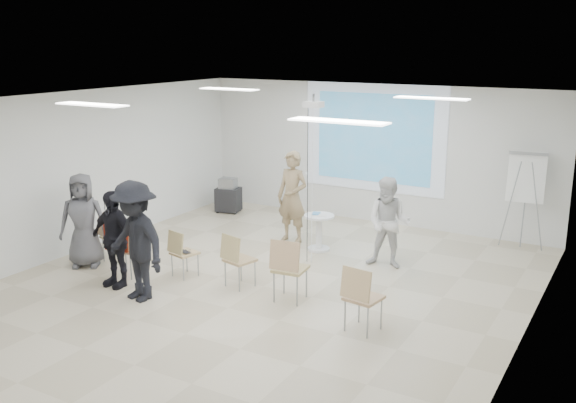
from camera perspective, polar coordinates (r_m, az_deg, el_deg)
The scene contains 30 objects.
floor at distance 10.53m, azimuth -2.19°, elevation -7.80°, with size 8.00×9.00×0.10m, color beige.
ceiling at distance 9.81m, azimuth -2.36°, elevation 9.25°, with size 8.00×9.00×0.10m, color white.
wall_back at distance 14.04m, azimuth 7.67°, elevation 4.24°, with size 8.00×0.10×3.00m, color silver.
wall_left at distance 12.64m, azimuth -18.04°, elevation 2.57°, with size 0.10×9.00×3.00m, color silver.
wall_right at distance 8.68m, azimuth 21.04°, elevation -2.78°, with size 0.10×9.00×3.00m, color silver.
projection_halo at distance 13.92m, azimuth 7.61°, elevation 5.62°, with size 3.20×0.01×2.30m, color silver.
projection_image at distance 13.91m, azimuth 7.59°, elevation 5.61°, with size 2.60×0.01×1.90m, color teal.
pedestal_table at distance 12.15m, azimuth 2.77°, elevation -2.56°, with size 0.69×0.69×0.71m.
player_left at distance 12.50m, azimuth 0.39°, elevation 0.93°, with size 0.75×0.51×2.05m, color #99815E.
player_right at distance 11.25m, azimuth 8.96°, elevation -1.46°, with size 0.86×0.69×1.78m, color white.
controller_left at distance 12.56m, azimuth 1.67°, elevation 2.51°, with size 0.04×0.12×0.04m, color white.
controller_right at distance 11.47m, azimuth 8.63°, elevation 0.45°, with size 0.04×0.11×0.04m, color silver.
chair_far_left at distance 11.84m, azimuth -15.39°, elevation -2.74°, with size 0.55×0.57×0.93m.
chair_left_mid at distance 11.10m, azimuth -14.35°, elevation -3.79°, with size 0.50×0.52×0.93m.
chair_left_inner at distance 10.89m, azimuth -9.48°, elevation -4.26°, with size 0.47×0.49×0.82m.
chair_center at distance 10.31m, azimuth -4.63°, elevation -4.88°, with size 0.52×0.54×0.90m.
chair_right_inner at distance 9.71m, azimuth 0.01°, elevation -5.66°, with size 0.53×0.56×1.01m.
chair_right_far at distance 8.79m, azimuth 6.48°, elevation -8.14°, with size 0.51×0.54×0.95m.
red_jacket at distance 10.96m, azimuth -14.95°, elevation -3.14°, with size 0.45×0.10×0.43m, color maroon.
laptop at distance 10.95m, azimuth -9.11°, elevation -4.37°, with size 0.30×0.22×0.02m, color black.
audience_left at distance 10.63m, azimuth -15.28°, elevation -2.62°, with size 1.06×0.64×1.82m, color black.
audience_mid at distance 9.94m, azimuth -13.45°, elevation -2.77°, with size 1.37×0.75×2.12m, color black.
audience_outer at distance 11.72m, azimuth -17.78°, elevation -1.14°, with size 0.91×0.60×1.87m, color #5A5A5F.
flipchart_easel at distance 12.81m, azimuth 20.42°, elevation 1.95°, with size 0.81×0.61×1.87m.
av_cart at distance 14.92m, azimuth -5.32°, elevation 0.46°, with size 0.62×0.54×0.80m.
ceiling_projector at distance 11.08m, azimuth 2.25°, elevation 7.93°, with size 0.30×0.25×3.00m.
fluor_panel_nw at distance 12.58m, azimuth -5.26°, elevation 9.92°, with size 1.20×0.30×0.02m, color white.
fluor_panel_ne at distance 10.79m, azimuth 12.63°, elevation 8.95°, with size 1.20×0.30×0.02m, color white.
fluor_panel_sw at distance 9.93m, azimuth -17.04°, elevation 8.24°, with size 1.20×0.30×0.02m, color white.
fluor_panel_se at distance 7.54m, azimuth 4.51°, elevation 7.12°, with size 1.20×0.30×0.02m, color white.
Camera 1 is at (5.21, -8.27, 3.89)m, focal length 40.00 mm.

